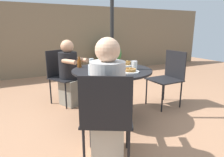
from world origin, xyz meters
TOP-DOWN VIEW (x-y plane):
  - ground_plane at (0.00, 0.00)m, footprint 12.00×12.00m
  - back_fence at (0.00, 3.14)m, footprint 10.00×0.06m
  - patio_table at (0.00, 0.00)m, footprint 1.10×1.10m
  - umbrella_pole at (0.00, 0.00)m, footprint 0.05×0.05m
  - patio_chair_north at (-0.51, -0.92)m, footprint 0.63×0.63m
  - diner_north at (-0.43, -0.77)m, footprint 0.52×0.58m
  - patio_chair_east at (1.05, 0.03)m, footprint 0.47×0.47m
  - patio_chair_south at (-0.47, 0.94)m, footprint 0.62×0.62m
  - diner_south at (-0.39, 0.78)m, footprint 0.46×0.51m
  - pancake_plate_a at (0.03, 0.40)m, footprint 0.24×0.24m
  - pancake_plate_b at (-0.18, -0.29)m, footprint 0.24×0.24m
  - pancake_plate_c at (0.12, -0.27)m, footprint 0.24×0.24m
  - pancake_plate_d at (0.33, 0.16)m, footprint 0.24×0.24m
  - syrup_bottle at (-0.35, 0.34)m, footprint 0.08×0.06m
  - coffee_cup at (0.27, -0.13)m, footprint 0.09×0.09m
  - drinking_glass_a at (-0.17, 0.35)m, footprint 0.07×0.07m
  - drinking_glass_b at (-0.37, -0.19)m, footprint 0.07×0.07m
  - potted_shrub at (1.24, 2.68)m, footprint 0.72×0.72m

SIDE VIEW (x-z plane):
  - ground_plane at x=0.00m, z-range 0.00..0.00m
  - diner_south at x=-0.39m, z-range -0.04..1.04m
  - patio_chair_north at x=-0.51m, z-range 0.06..0.96m
  - patio_chair_east at x=1.05m, z-range 0.06..0.96m
  - patio_chair_south at x=-0.47m, z-range 0.06..0.96m
  - potted_shrub at x=1.24m, z-range 0.07..0.99m
  - diner_north at x=-0.43m, z-range -0.04..1.15m
  - patio_table at x=0.00m, z-range 0.21..0.92m
  - pancake_plate_a at x=0.03m, z-range 0.70..0.76m
  - pancake_plate_c at x=0.12m, z-range 0.70..0.76m
  - pancake_plate_d at x=0.33m, z-range 0.70..0.77m
  - pancake_plate_b at x=-0.18m, z-range 0.70..0.78m
  - drinking_glass_a at x=-0.17m, z-range 0.71..0.82m
  - coffee_cup at x=0.27m, z-range 0.71..0.83m
  - syrup_bottle at x=-0.35m, z-range 0.69..0.85m
  - drinking_glass_b at x=-0.37m, z-range 0.71..0.84m
  - back_fence at x=0.00m, z-range 0.00..1.86m
  - umbrella_pole at x=0.00m, z-range 0.00..2.05m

